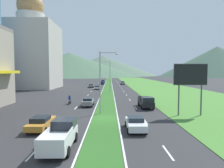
{
  "coord_description": "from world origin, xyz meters",
  "views": [
    {
      "loc": [
        0.68,
        -25.18,
        6.14
      ],
      "look_at": [
        1.34,
        32.32,
        2.54
      ],
      "focal_mm": 31.24,
      "sensor_mm": 36.0,
      "label": 1
    }
  ],
  "objects_px": {
    "car_6": "(102,83)",
    "pickup_truck_1": "(61,135)",
    "street_lamp_near": "(102,78)",
    "motorcycle_rider": "(70,100)",
    "car_1": "(97,87)",
    "car_4": "(88,102)",
    "street_lamp_mid": "(109,75)",
    "billboard_roadside": "(191,77)",
    "car_2": "(41,123)",
    "car_0": "(136,123)",
    "car_8": "(103,81)",
    "car_3": "(91,86)",
    "car_5": "(123,83)",
    "pickup_truck_0": "(146,102)"
  },
  "relations": [
    {
      "from": "car_2",
      "to": "car_5",
      "type": "distance_m",
      "value": 74.79
    },
    {
      "from": "street_lamp_mid",
      "to": "car_2",
      "type": "xyz_separation_m",
      "value": [
        -7.01,
        -35.12,
        -4.59
      ]
    },
    {
      "from": "car_1",
      "to": "pickup_truck_1",
      "type": "xyz_separation_m",
      "value": [
        0.32,
        -52.0,
        0.26
      ]
    },
    {
      "from": "billboard_roadside",
      "to": "car_3",
      "type": "xyz_separation_m",
      "value": [
        -18.49,
        50.01,
        -4.71
      ]
    },
    {
      "from": "car_0",
      "to": "motorcycle_rider",
      "type": "bearing_deg",
      "value": -148.04
    },
    {
      "from": "car_4",
      "to": "motorcycle_rider",
      "type": "height_order",
      "value": "motorcycle_rider"
    },
    {
      "from": "billboard_roadside",
      "to": "car_4",
      "type": "xyz_separation_m",
      "value": [
        -15.11,
        8.03,
        -4.66
      ]
    },
    {
      "from": "car_1",
      "to": "motorcycle_rider",
      "type": "bearing_deg",
      "value": 173.9
    },
    {
      "from": "car_3",
      "to": "car_5",
      "type": "height_order",
      "value": "car_5"
    },
    {
      "from": "street_lamp_near",
      "to": "car_8",
      "type": "bearing_deg",
      "value": 91.94
    },
    {
      "from": "street_lamp_near",
      "to": "motorcycle_rider",
      "type": "xyz_separation_m",
      "value": [
        -6.52,
        8.73,
        -4.44
      ]
    },
    {
      "from": "street_lamp_mid",
      "to": "car_6",
      "type": "relative_size",
      "value": 1.92
    },
    {
      "from": "pickup_truck_1",
      "to": "motorcycle_rider",
      "type": "xyz_separation_m",
      "value": [
        -3.62,
        21.11,
        -0.24
      ]
    },
    {
      "from": "car_0",
      "to": "car_2",
      "type": "xyz_separation_m",
      "value": [
        -10.06,
        0.41,
        -0.01
      ]
    },
    {
      "from": "street_lamp_mid",
      "to": "car_8",
      "type": "relative_size",
      "value": 2.1
    },
    {
      "from": "car_6",
      "to": "pickup_truck_1",
      "type": "relative_size",
      "value": 0.88
    },
    {
      "from": "street_lamp_near",
      "to": "car_4",
      "type": "bearing_deg",
      "value": 112.61
    },
    {
      "from": "street_lamp_near",
      "to": "pickup_truck_0",
      "type": "relative_size",
      "value": 1.67
    },
    {
      "from": "car_6",
      "to": "pickup_truck_0",
      "type": "distance_m",
      "value": 63.13
    },
    {
      "from": "car_1",
      "to": "motorcycle_rider",
      "type": "xyz_separation_m",
      "value": [
        -3.3,
        -30.89,
        0.02
      ]
    },
    {
      "from": "street_lamp_near",
      "to": "pickup_truck_1",
      "type": "height_order",
      "value": "street_lamp_near"
    },
    {
      "from": "billboard_roadside",
      "to": "pickup_truck_1",
      "type": "distance_m",
      "value": 19.34
    },
    {
      "from": "car_6",
      "to": "car_5",
      "type": "bearing_deg",
      "value": -95.54
    },
    {
      "from": "car_1",
      "to": "car_4",
      "type": "bearing_deg",
      "value": -179.31
    },
    {
      "from": "car_0",
      "to": "car_1",
      "type": "bearing_deg",
      "value": -171.56
    },
    {
      "from": "car_8",
      "to": "street_lamp_near",
      "type": "bearing_deg",
      "value": -178.06
    },
    {
      "from": "car_2",
      "to": "car_8",
      "type": "distance_m",
      "value": 91.4
    },
    {
      "from": "pickup_truck_1",
      "to": "motorcycle_rider",
      "type": "distance_m",
      "value": 21.42
    },
    {
      "from": "billboard_roadside",
      "to": "car_2",
      "type": "xyz_separation_m",
      "value": [
        -18.53,
        -6.18,
        -4.69
      ]
    },
    {
      "from": "street_lamp_mid",
      "to": "pickup_truck_1",
      "type": "height_order",
      "value": "street_lamp_mid"
    },
    {
      "from": "car_0",
      "to": "car_8",
      "type": "height_order",
      "value": "car_8"
    },
    {
      "from": "car_2",
      "to": "car_6",
      "type": "height_order",
      "value": "car_6"
    },
    {
      "from": "street_lamp_mid",
      "to": "pickup_truck_0",
      "type": "xyz_separation_m",
      "value": [
        6.52,
        -22.92,
        -4.33
      ]
    },
    {
      "from": "car_0",
      "to": "car_2",
      "type": "relative_size",
      "value": 0.89
    },
    {
      "from": "car_3",
      "to": "pickup_truck_1",
      "type": "distance_m",
      "value": 61.23
    },
    {
      "from": "billboard_roadside",
      "to": "pickup_truck_1",
      "type": "relative_size",
      "value": 1.34
    },
    {
      "from": "motorcycle_rider",
      "to": "car_4",
      "type": "bearing_deg",
      "value": -117.85
    },
    {
      "from": "street_lamp_near",
      "to": "car_1",
      "type": "height_order",
      "value": "street_lamp_near"
    },
    {
      "from": "car_6",
      "to": "car_4",
      "type": "bearing_deg",
      "value": 179.95
    },
    {
      "from": "billboard_roadside",
      "to": "car_8",
      "type": "xyz_separation_m",
      "value": [
        -15.13,
        85.15,
        -4.63
      ]
    },
    {
      "from": "billboard_roadside",
      "to": "car_8",
      "type": "height_order",
      "value": "billboard_roadside"
    },
    {
      "from": "car_3",
      "to": "car_5",
      "type": "distance_m",
      "value": 22.02
    },
    {
      "from": "car_4",
      "to": "pickup_truck_1",
      "type": "relative_size",
      "value": 0.79
    },
    {
      "from": "pickup_truck_1",
      "to": "car_8",
      "type": "bearing_deg",
      "value": -0.03
    },
    {
      "from": "car_4",
      "to": "car_6",
      "type": "height_order",
      "value": "car_6"
    },
    {
      "from": "car_2",
      "to": "car_3",
      "type": "height_order",
      "value": "car_2"
    },
    {
      "from": "street_lamp_mid",
      "to": "car_1",
      "type": "xyz_separation_m",
      "value": [
        -3.99,
        11.93,
        -4.58
      ]
    },
    {
      "from": "street_lamp_near",
      "to": "car_3",
      "type": "distance_m",
      "value": 49.35
    },
    {
      "from": "pickup_truck_0",
      "to": "motorcycle_rider",
      "type": "height_order",
      "value": "pickup_truck_0"
    },
    {
      "from": "car_5",
      "to": "pickup_truck_1",
      "type": "distance_m",
      "value": 79.16
    }
  ]
}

